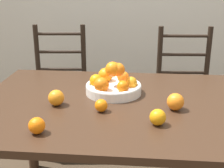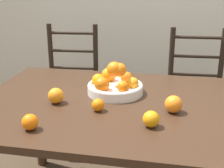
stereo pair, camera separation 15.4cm
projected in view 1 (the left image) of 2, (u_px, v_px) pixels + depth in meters
dining_table at (130, 118)px, 1.64m from camera, size 1.60×1.04×0.74m
fruit_bowl at (113, 84)px, 1.71m from camera, size 0.31×0.31×0.18m
orange_loose_0 at (101, 105)px, 1.49m from camera, size 0.06×0.06×0.06m
orange_loose_1 at (37, 126)px, 1.28m from camera, size 0.07×0.07×0.07m
orange_loose_2 at (158, 117)px, 1.35m from camera, size 0.07×0.07×0.07m
orange_loose_3 at (175, 102)px, 1.50m from camera, size 0.08×0.08×0.08m
orange_loose_4 at (56, 98)px, 1.55m from camera, size 0.08×0.08×0.08m
chair_left at (60, 91)px, 2.51m from camera, size 0.46×0.44×0.99m
chair_right at (184, 96)px, 2.42m from camera, size 0.45×0.43×0.99m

